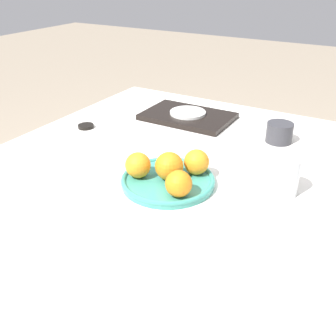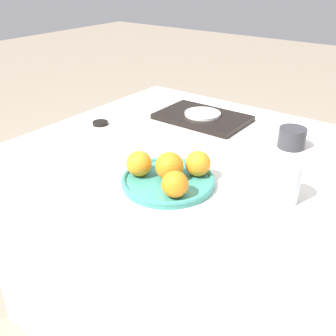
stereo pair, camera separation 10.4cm
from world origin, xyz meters
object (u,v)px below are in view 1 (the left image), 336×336
object	(u,v)px
orange_0	(169,166)
soy_dish	(86,126)
orange_3	(179,184)
orange_1	(138,165)
fruit_platter	(168,181)
serving_tray	(188,116)
side_plate	(188,113)
cup_0	(279,133)
water_glass	(283,176)
orange_2	(196,162)

from	to	relation	value
orange_0	soy_dish	distance (m)	0.50
orange_3	soy_dish	xyz separation A→B (m)	(-0.53, 0.26, -0.04)
orange_1	orange_3	xyz separation A→B (m)	(0.14, -0.03, -0.00)
fruit_platter	orange_1	bearing A→B (deg)	-160.96
serving_tray	side_plate	size ratio (longest dim) A/B	2.43
orange_3	side_plate	world-z (taller)	orange_3
soy_dish	orange_1	bearing A→B (deg)	-30.75
orange_0	serving_tray	bearing A→B (deg)	111.81
cup_0	side_plate	bearing A→B (deg)	174.24
cup_0	orange_1	bearing A→B (deg)	-119.21
orange_1	serving_tray	world-z (taller)	orange_1
water_glass	cup_0	world-z (taller)	water_glass
orange_1	orange_2	xyz separation A→B (m)	(0.13, 0.10, 0.00)
water_glass	orange_2	bearing A→B (deg)	-170.03
orange_2	orange_1	bearing A→B (deg)	-143.20
fruit_platter	serving_tray	bearing A→B (deg)	111.52
orange_0	soy_dish	world-z (taller)	orange_0
orange_1	water_glass	size ratio (longest dim) A/B	0.68
side_plate	water_glass	bearing A→B (deg)	-37.76
cup_0	soy_dish	world-z (taller)	cup_0
water_glass	soy_dish	size ratio (longest dim) A/B	1.79
water_glass	serving_tray	size ratio (longest dim) A/B	0.31
fruit_platter	serving_tray	xyz separation A→B (m)	(-0.18, 0.47, -0.00)
orange_0	soy_dish	size ratio (longest dim) A/B	1.34
orange_0	water_glass	xyz separation A→B (m)	(0.28, 0.10, -0.00)
serving_tray	cup_0	distance (m)	0.36
water_glass	soy_dish	xyz separation A→B (m)	(-0.74, 0.09, -0.05)
side_plate	soy_dish	xyz separation A→B (m)	(-0.28, -0.27, -0.02)
orange_3	serving_tray	distance (m)	0.58
orange_1	cup_0	xyz separation A→B (m)	(0.26, 0.46, -0.02)
fruit_platter	orange_3	xyz separation A→B (m)	(0.06, -0.06, 0.04)
orange_3	fruit_platter	bearing A→B (deg)	137.98
fruit_platter	orange_1	size ratio (longest dim) A/B	3.64
fruit_platter	side_plate	size ratio (longest dim) A/B	1.87
cup_0	serving_tray	bearing A→B (deg)	174.24
side_plate	orange_1	bearing A→B (deg)	-77.88
orange_0	orange_3	distance (m)	0.09
orange_0	cup_0	bearing A→B (deg)	67.46
orange_0	orange_3	world-z (taller)	orange_0
orange_2	water_glass	distance (m)	0.23
orange_2	cup_0	distance (m)	0.38
orange_1	orange_3	distance (m)	0.15
fruit_platter	cup_0	distance (m)	0.47
orange_2	fruit_platter	bearing A→B (deg)	-126.02
water_glass	orange_1	bearing A→B (deg)	-159.10
fruit_platter	serving_tray	size ratio (longest dim) A/B	0.77
orange_0	cup_0	xyz separation A→B (m)	(0.18, 0.43, -0.02)
soy_dish	orange_2	bearing A→B (deg)	-14.48
water_glass	orange_0	bearing A→B (deg)	-159.35
orange_2	side_plate	bearing A→B (deg)	120.48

